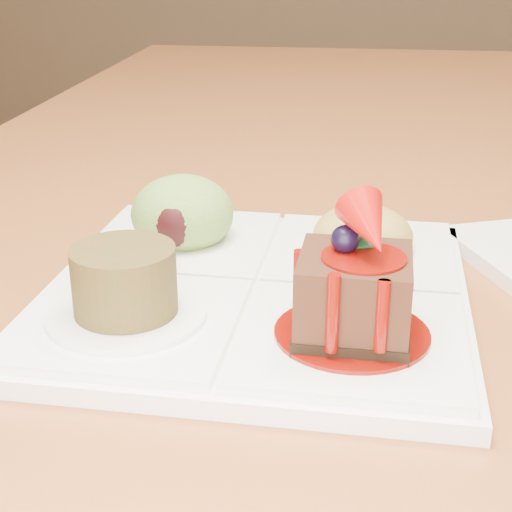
# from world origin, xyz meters

# --- Properties ---
(dining_table) EXTENTS (1.00, 1.80, 0.75)m
(dining_table) POSITION_xyz_m (0.00, 0.00, 0.68)
(dining_table) COLOR brown
(dining_table) RESTS_ON ground
(sampler_plate) EXTENTS (0.29, 0.29, 0.11)m
(sampler_plate) POSITION_xyz_m (-0.10, -0.36, 0.77)
(sampler_plate) COLOR white
(sampler_plate) RESTS_ON dining_table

